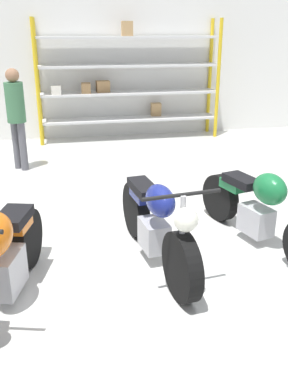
{
  "coord_description": "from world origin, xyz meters",
  "views": [
    {
      "loc": [
        -0.88,
        -3.9,
        2.37
      ],
      "look_at": [
        0.0,
        0.4,
        0.7
      ],
      "focal_mm": 40.0,
      "sensor_mm": 36.0,
      "label": 1
    }
  ],
  "objects_px": {
    "motorcycle_blue": "(156,224)",
    "motorcycle_green": "(262,209)",
    "person_browsing": "(16,111)",
    "shelving_rack": "(127,79)"
  },
  "relations": [
    {
      "from": "motorcycle_green",
      "to": "person_browsing",
      "type": "xyz_separation_m",
      "value": [
        -2.92,
        3.57,
        0.6
      ]
    },
    {
      "from": "motorcycle_green",
      "to": "person_browsing",
      "type": "height_order",
      "value": "person_browsing"
    },
    {
      "from": "person_browsing",
      "to": "shelving_rack",
      "type": "bearing_deg",
      "value": 177.26
    },
    {
      "from": "motorcycle_blue",
      "to": "motorcycle_green",
      "type": "bearing_deg",
      "value": 90.88
    },
    {
      "from": "shelving_rack",
      "to": "motorcycle_green",
      "type": "xyz_separation_m",
      "value": [
        0.63,
        -5.53,
        -0.89
      ]
    },
    {
      "from": "shelving_rack",
      "to": "motorcycle_blue",
      "type": "height_order",
      "value": "shelving_rack"
    },
    {
      "from": "shelving_rack",
      "to": "motorcycle_blue",
      "type": "xyz_separation_m",
      "value": [
        -0.65,
        -5.7,
        -0.88
      ]
    },
    {
      "from": "shelving_rack",
      "to": "person_browsing",
      "type": "xyz_separation_m",
      "value": [
        -2.28,
        -1.96,
        -0.29
      ]
    },
    {
      "from": "motorcycle_green",
      "to": "person_browsing",
      "type": "relative_size",
      "value": 1.19
    },
    {
      "from": "motorcycle_green",
      "to": "person_browsing",
      "type": "bearing_deg",
      "value": -155.56
    }
  ]
}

